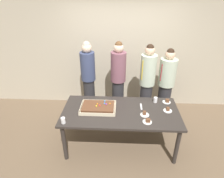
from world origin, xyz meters
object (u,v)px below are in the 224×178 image
at_px(drink_cup_nearest, 155,100).
at_px(person_green_shirt_behind, 147,84).
at_px(cake_server_utensil, 141,107).
at_px(plated_slice_far_right, 168,110).
at_px(person_serving_front, 118,80).
at_px(plated_slice_near_right, 167,101).
at_px(person_far_right_suit, 88,79).
at_px(sheet_cake, 98,107).
at_px(person_striped_tie_right, 166,84).
at_px(party_table, 121,114).
at_px(plated_slice_far_left, 145,114).
at_px(plated_slice_near_left, 148,121).
at_px(drink_cup_middle, 63,120).

relative_size(drink_cup_nearest, person_green_shirt_behind, 0.06).
bearing_deg(cake_server_utensil, plated_slice_far_right, -13.32).
distance_m(person_serving_front, person_green_shirt_behind, 0.61).
height_order(plated_slice_near_right, person_far_right_suit, person_far_right_suit).
xyz_separation_m(sheet_cake, person_green_shirt_behind, (0.93, 0.78, 0.11)).
relative_size(plated_slice_near_right, person_striped_tie_right, 0.09).
height_order(party_table, sheet_cake, sheet_cake).
bearing_deg(plated_slice_far_left, sheet_cake, 170.15).
bearing_deg(plated_slice_near_right, cake_server_utensil, -160.48).
distance_m(person_serving_front, person_far_right_suit, 0.65).
xyz_separation_m(plated_slice_near_left, cake_server_utensil, (-0.07, 0.45, -0.02)).
height_order(plated_slice_near_left, person_green_shirt_behind, person_green_shirt_behind).
height_order(plated_slice_far_right, person_striped_tie_right, person_striped_tie_right).
bearing_deg(sheet_cake, party_table, -5.00).
relative_size(sheet_cake, plated_slice_near_left, 4.15).
distance_m(plated_slice_near_left, person_green_shirt_behind, 1.12).
bearing_deg(person_serving_front, drink_cup_middle, -12.26).
bearing_deg(person_striped_tie_right, plated_slice_far_left, 28.54).
height_order(party_table, plated_slice_far_left, plated_slice_far_left).
distance_m(plated_slice_far_right, person_green_shirt_behind, 0.83).
distance_m(party_table, person_far_right_suit, 1.23).
bearing_deg(plated_slice_far_right, party_table, -177.23).
bearing_deg(drink_cup_nearest, plated_slice_far_right, -57.71).
bearing_deg(person_serving_front, person_far_right_suit, -72.74).
xyz_separation_m(drink_cup_middle, person_green_shirt_behind, (1.44, 1.20, 0.09)).
xyz_separation_m(cake_server_utensil, person_green_shirt_behind, (0.16, 0.66, 0.14)).
bearing_deg(person_far_right_suit, cake_server_utensil, 34.24).
bearing_deg(cake_server_utensil, sheet_cake, -171.68).
bearing_deg(drink_cup_nearest, plated_slice_near_left, -108.73).
bearing_deg(person_green_shirt_behind, party_table, 16.97).
relative_size(plated_slice_far_left, person_striped_tie_right, 0.09).
xyz_separation_m(sheet_cake, person_serving_front, (0.33, 0.90, 0.11)).
distance_m(cake_server_utensil, person_green_shirt_behind, 0.70).
height_order(plated_slice_near_left, cake_server_utensil, plated_slice_near_left).
xyz_separation_m(party_table, plated_slice_near_right, (0.86, 0.32, 0.10)).
bearing_deg(cake_server_utensil, plated_slice_near_right, 19.52).
distance_m(plated_slice_far_left, person_green_shirt_behind, 0.93).
height_order(drink_cup_nearest, person_striped_tie_right, person_striped_tie_right).
xyz_separation_m(sheet_cake, plated_slice_near_right, (1.26, 0.29, -0.02)).
relative_size(plated_slice_near_right, person_green_shirt_behind, 0.09).
bearing_deg(plated_slice_far_left, person_green_shirt_behind, 82.22).
xyz_separation_m(party_table, plated_slice_near_left, (0.44, -0.30, 0.10)).
distance_m(party_table, plated_slice_far_left, 0.43).
height_order(drink_cup_middle, person_far_right_suit, person_far_right_suit).
bearing_deg(sheet_cake, drink_cup_middle, -140.46).
relative_size(person_green_shirt_behind, person_far_right_suit, 1.00).
height_order(sheet_cake, person_far_right_suit, person_far_right_suit).
bearing_deg(party_table, plated_slice_far_left, -14.48).
xyz_separation_m(party_table, person_serving_front, (-0.07, 0.94, 0.23)).
height_order(sheet_cake, person_serving_front, person_serving_front).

